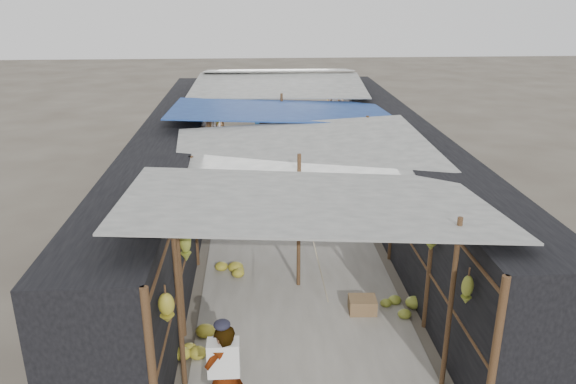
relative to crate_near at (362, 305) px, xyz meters
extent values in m
cube|color=#9E998E|center=(-1.03, 4.51, -0.13)|extent=(3.60, 16.00, 0.02)
cube|color=black|center=(-3.73, 4.51, 1.01)|extent=(1.40, 15.00, 2.30)
cube|color=black|center=(1.67, 4.51, 1.01)|extent=(1.40, 15.00, 2.30)
cube|color=olive|center=(0.00, 0.00, 0.00)|extent=(0.49, 0.40, 0.28)
cube|color=olive|center=(-0.65, 4.18, 0.00)|extent=(0.53, 0.45, 0.29)
cube|color=olive|center=(-1.78, 4.98, -0.01)|extent=(0.47, 0.40, 0.26)
cylinder|color=black|center=(0.67, 4.58, -0.05)|extent=(0.63, 0.63, 0.19)
imported|color=white|center=(-2.26, -2.49, 0.59)|extent=(0.64, 0.58, 1.46)
imported|color=#1E2B98|center=(-1.44, 7.29, 0.77)|extent=(1.04, 0.90, 1.83)
imported|color=#45403C|center=(-0.24, 7.31, 0.28)|extent=(0.33, 0.55, 0.84)
cylinder|color=brown|center=(-2.83, -1.99, 1.16)|extent=(0.07, 0.07, 2.60)
cylinder|color=brown|center=(0.77, -1.99, 1.16)|extent=(0.07, 0.07, 2.60)
cylinder|color=brown|center=(-1.03, 1.01, 1.16)|extent=(0.07, 0.07, 2.60)
cylinder|color=brown|center=(-2.83, 4.01, 1.16)|extent=(0.07, 0.07, 2.60)
cylinder|color=brown|center=(0.77, 4.01, 1.16)|extent=(0.07, 0.07, 2.60)
cylinder|color=brown|center=(-1.03, 7.01, 1.16)|extent=(0.07, 0.07, 2.60)
cylinder|color=brown|center=(-2.83, 10.01, 1.16)|extent=(0.07, 0.07, 2.60)
cylinder|color=brown|center=(0.77, 10.01, 1.16)|extent=(0.07, 0.07, 2.60)
cube|color=#A2A29C|center=(-1.03, -0.99, 2.36)|extent=(5.21, 3.19, 0.52)
cube|color=#A2A29C|center=(-0.83, 2.21, 2.21)|extent=(5.23, 3.73, 0.50)
cube|color=navy|center=(-1.13, 5.51, 2.31)|extent=(5.40, 3.60, 0.41)
cube|color=#A2A29C|center=(-1.03, 8.81, 2.41)|extent=(5.37, 3.66, 0.27)
cube|color=#A2A29C|center=(-0.93, 11.21, 2.51)|extent=(5.00, 1.99, 0.24)
cylinder|color=brown|center=(-3.03, 4.51, 1.91)|extent=(0.06, 15.00, 0.06)
cylinder|color=brown|center=(0.97, 4.51, 1.91)|extent=(0.06, 15.00, 0.06)
cylinder|color=gray|center=(-1.03, 4.51, 1.91)|extent=(0.02, 15.00, 0.02)
cube|color=white|center=(-0.36, 7.40, 1.63)|extent=(0.60, 0.03, 0.55)
cube|color=#1A4EAC|center=(-1.27, 4.39, 1.61)|extent=(0.70, 0.03, 0.60)
cube|color=#205894|center=(-1.45, 8.26, 1.61)|extent=(0.65, 0.03, 0.60)
cube|color=maroon|center=(-0.07, 2.84, 1.61)|extent=(0.50, 0.03, 0.60)
cube|color=#226638|center=(-1.63, 0.59, 1.56)|extent=(0.60, 0.03, 0.70)
cube|color=#164B93|center=(-0.65, 2.94, 1.58)|extent=(0.55, 0.03, 0.65)
ellipsoid|color=#A29729|center=(-2.91, -2.43, 1.56)|extent=(0.20, 0.17, 0.40)
ellipsoid|color=olive|center=(-2.91, -0.43, 1.46)|extent=(0.19, 0.16, 0.58)
ellipsoid|color=#A29729|center=(-2.91, 0.54, 1.41)|extent=(0.17, 0.15, 0.55)
ellipsoid|color=olive|center=(-2.91, 2.29, 1.64)|extent=(0.18, 0.15, 0.40)
ellipsoid|color=olive|center=(-2.91, 4.03, 1.50)|extent=(0.19, 0.17, 0.43)
ellipsoid|color=#A29729|center=(-2.91, 5.65, 1.44)|extent=(0.15, 0.13, 0.43)
ellipsoid|color=olive|center=(-2.91, 6.57, 1.43)|extent=(0.18, 0.15, 0.46)
ellipsoid|color=#A29729|center=(-2.91, 8.55, 1.52)|extent=(0.17, 0.15, 0.59)
ellipsoid|color=olive|center=(-2.91, 9.54, 1.51)|extent=(0.17, 0.15, 0.37)
ellipsoid|color=olive|center=(-2.91, 11.16, 1.48)|extent=(0.16, 0.14, 0.43)
ellipsoid|color=olive|center=(0.85, -2.26, 1.58)|extent=(0.15, 0.13, 0.41)
ellipsoid|color=olive|center=(0.85, -0.77, 1.63)|extent=(0.18, 0.16, 0.46)
ellipsoid|color=#A29729|center=(0.85, 0.47, 1.50)|extent=(0.15, 0.13, 0.58)
ellipsoid|color=olive|center=(0.85, 2.33, 1.61)|extent=(0.16, 0.14, 0.43)
ellipsoid|color=#A29729|center=(0.85, 4.14, 1.70)|extent=(0.15, 0.13, 0.38)
ellipsoid|color=#A29729|center=(0.85, 5.37, 1.60)|extent=(0.15, 0.13, 0.43)
ellipsoid|color=olive|center=(0.85, 6.56, 1.41)|extent=(0.16, 0.14, 0.59)
ellipsoid|color=#A29729|center=(0.85, 8.44, 1.56)|extent=(0.16, 0.14, 0.36)
ellipsoid|color=olive|center=(0.85, 9.67, 1.51)|extent=(0.19, 0.16, 0.36)
ellipsoid|color=olive|center=(0.85, 11.57, 1.59)|extent=(0.16, 0.14, 0.40)
ellipsoid|color=olive|center=(-2.69, 6.62, 0.02)|extent=(0.65, 0.55, 0.32)
ellipsoid|color=olive|center=(0.67, 9.11, 0.00)|extent=(0.57, 0.48, 0.28)
ellipsoid|color=#A29729|center=(-2.36, 1.60, -0.02)|extent=(0.50, 0.42, 0.25)
ellipsoid|color=#A29729|center=(-2.73, -0.85, 0.02)|extent=(0.66, 0.56, 0.33)
ellipsoid|color=olive|center=(-1.17, 4.49, 0.03)|extent=(0.69, 0.59, 0.34)
ellipsoid|color=olive|center=(0.35, 3.95, -0.01)|extent=(0.51, 0.44, 0.26)
ellipsoid|color=olive|center=(0.40, 6.43, 0.03)|extent=(0.68, 0.58, 0.34)
ellipsoid|color=olive|center=(-2.73, 9.00, 0.00)|extent=(0.56, 0.48, 0.28)
ellipsoid|color=olive|center=(0.67, 0.03, 0.01)|extent=(0.62, 0.53, 0.31)
camera|label=1|loc=(-1.82, -8.38, 5.18)|focal=35.00mm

